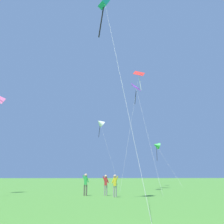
% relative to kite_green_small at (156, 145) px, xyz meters
% --- Properties ---
extents(kite_green_small, '(2.93, 5.64, 7.62)m').
position_rel_kite_green_small_xyz_m(kite_green_small, '(0.00, 0.00, 0.00)').
color(kite_green_small, green).
rests_on(kite_green_small, ground_plane).
extents(kite_white_distant, '(4.18, 6.26, 12.74)m').
position_rel_kite_green_small_xyz_m(kite_white_distant, '(-9.95, 4.21, 4.93)').
color(kite_white_distant, white).
rests_on(kite_white_distant, ground_plane).
extents(kite_purple_streamer, '(1.26, 7.31, 12.80)m').
position_rel_kite_green_small_xyz_m(kite_purple_streamer, '(-6.23, -13.84, 4.69)').
color(kite_purple_streamer, purple).
rests_on(kite_purple_streamer, ground_plane).
extents(kite_red_high, '(4.42, 5.53, 16.24)m').
position_rel_kite_green_small_xyz_m(kite_red_high, '(-5.20, -10.83, 7.87)').
color(kite_red_high, red).
rests_on(kite_red_high, ground_plane).
extents(person_near_tree, '(0.55, 0.23, 1.69)m').
position_rel_kite_green_small_xyz_m(person_near_tree, '(-10.30, -19.38, -5.86)').
color(person_near_tree, gray).
rests_on(person_near_tree, ground_plane).
extents(person_foreground_watcher, '(0.54, 0.27, 1.70)m').
position_rel_kite_green_small_xyz_m(person_foreground_watcher, '(-9.67, -20.87, -5.85)').
color(person_foreground_watcher, gray).
rests_on(person_foreground_watcher, ground_plane).
extents(person_in_blue_jacket, '(0.58, 0.24, 1.79)m').
position_rel_kite_green_small_xyz_m(person_in_blue_jacket, '(-12.01, -19.23, -5.80)').
color(person_in_blue_jacket, '#665B4C').
rests_on(person_in_blue_jacket, ground_plane).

